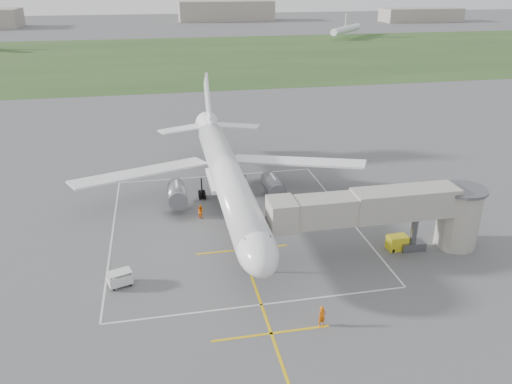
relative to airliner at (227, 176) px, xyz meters
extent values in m
plane|color=#4F5052|center=(0.00, -0.75, -4.39)|extent=(700.00, 700.00, 0.00)
cube|color=#2B4920|center=(0.00, 129.25, -4.38)|extent=(700.00, 120.00, 0.02)
cube|color=#E6B50D|center=(0.00, -5.75, -4.38)|extent=(0.25, 60.00, 0.01)
cube|color=#E6B50D|center=(0.00, -24.75, -4.38)|extent=(10.00, 0.25, 0.01)
cube|color=#E6B50D|center=(0.00, -10.75, -4.38)|extent=(10.00, 0.25, 0.01)
cube|color=silver|center=(0.00, 11.25, -4.38)|extent=(28.00, 0.20, 0.01)
cube|color=silver|center=(0.00, -20.75, -4.38)|extent=(28.00, 0.20, 0.01)
cube|color=silver|center=(-14.00, -4.75, -4.38)|extent=(0.20, 32.00, 0.01)
cube|color=silver|center=(14.00, -4.75, -4.38)|extent=(0.20, 32.00, 0.01)
cylinder|color=white|center=(0.00, -0.75, 0.11)|extent=(3.80, 36.00, 3.80)
ellipsoid|color=white|center=(0.00, -18.75, 0.11)|extent=(3.80, 7.22, 3.80)
cube|color=black|center=(0.00, -19.65, 1.16)|extent=(2.40, 1.60, 0.99)
cone|color=white|center=(0.00, 19.75, 0.51)|extent=(3.80, 6.00, 3.80)
cube|color=white|center=(10.50, 5.25, -0.74)|extent=(17.93, 11.24, 1.23)
cube|color=white|center=(-10.50, 5.25, -0.74)|extent=(17.93, 11.24, 1.23)
cube|color=white|center=(0.00, 2.25, -1.44)|extent=(4.20, 8.00, 0.50)
cube|color=white|center=(0.00, 20.45, 4.81)|extent=(0.30, 7.89, 8.65)
cube|color=white|center=(0.00, 18.25, 1.81)|extent=(0.35, 5.00, 1.20)
cube|color=white|center=(4.20, 19.45, 0.71)|extent=(7.85, 5.03, 0.20)
cube|color=white|center=(-4.20, 19.45, 0.71)|extent=(7.85, 5.03, 0.20)
cylinder|color=slate|center=(6.20, 1.75, -2.49)|extent=(2.30, 4.20, 2.30)
cube|color=white|center=(6.20, 1.45, -1.69)|extent=(0.25, 2.40, 1.20)
cylinder|color=slate|center=(-6.20, 1.75, -2.49)|extent=(2.30, 4.20, 2.30)
cube|color=white|center=(-6.20, 1.45, -1.69)|extent=(0.25, 2.40, 1.20)
cylinder|color=black|center=(0.00, -15.25, -3.09)|extent=(0.18, 0.18, 2.60)
cylinder|color=black|center=(-0.11, -15.25, -3.99)|extent=(0.28, 0.80, 0.80)
cylinder|color=black|center=(0.11, -15.25, -3.99)|extent=(0.28, 0.80, 0.80)
cylinder|color=black|center=(2.90, 3.75, -2.99)|extent=(0.22, 0.22, 2.80)
cylinder|color=black|center=(2.62, 3.40, -3.91)|extent=(0.32, 0.96, 0.96)
cylinder|color=black|center=(3.18, 3.40, -3.91)|extent=(0.32, 0.96, 0.96)
cylinder|color=black|center=(2.62, 4.10, -3.91)|extent=(0.32, 0.96, 0.96)
cylinder|color=black|center=(3.18, 4.10, -3.91)|extent=(0.32, 0.96, 0.96)
cylinder|color=black|center=(-2.90, 3.75, -2.99)|extent=(0.22, 0.22, 2.80)
cylinder|color=black|center=(-3.18, 3.40, -3.91)|extent=(0.32, 0.96, 0.96)
cylinder|color=black|center=(-2.62, 3.40, -3.91)|extent=(0.32, 0.96, 0.96)
cylinder|color=black|center=(-3.18, 4.10, -3.91)|extent=(0.32, 0.96, 0.96)
cylinder|color=black|center=(-2.62, 4.10, -3.91)|extent=(0.32, 0.96, 0.96)
cube|color=#99968A|center=(7.74, -14.25, 1.21)|extent=(11.09, 2.90, 2.80)
cube|color=#99968A|center=(16.46, -14.25, 1.31)|extent=(11.09, 3.10, 3.00)
cube|color=#99968A|center=(3.40, -14.25, 1.21)|extent=(2.60, 3.40, 3.00)
cylinder|color=#595B61|center=(18.00, -14.25, -2.29)|extent=(0.70, 0.70, 4.20)
cube|color=#595B61|center=(18.00, -14.25, -3.94)|extent=(2.60, 1.40, 0.90)
cylinder|color=#99968A|center=(23.00, -14.25, -1.19)|extent=(4.40, 4.40, 6.40)
cylinder|color=#595B61|center=(23.00, -14.25, 2.21)|extent=(5.00, 5.00, 0.30)
cylinder|color=black|center=(17.00, -14.25, -4.04)|extent=(0.70, 0.30, 0.70)
cylinder|color=black|center=(19.00, -14.25, -4.04)|extent=(0.70, 0.30, 0.70)
cube|color=gold|center=(16.41, -13.87, -3.61)|extent=(2.15, 1.45, 1.57)
cylinder|color=black|center=(15.70, -14.48, -4.16)|extent=(0.23, 0.47, 0.46)
cylinder|color=black|center=(17.17, -14.41, -4.16)|extent=(0.23, 0.47, 0.46)
cube|color=silver|center=(-12.55, -15.17, -3.64)|extent=(2.50, 1.93, 0.97)
cube|color=silver|center=(-12.55, -15.17, -2.89)|extent=(2.50, 1.93, 0.07)
cylinder|color=black|center=(-13.23, -15.94, -3.47)|extent=(0.07, 0.07, 1.15)
cylinder|color=black|center=(-11.55, -15.40, -3.47)|extent=(0.07, 0.07, 1.15)
cylinder|color=black|center=(-13.55, -14.93, -3.47)|extent=(0.07, 0.07, 1.15)
cylinder|color=black|center=(-11.87, -14.39, -3.47)|extent=(0.07, 0.07, 1.15)
cylinder|color=black|center=(-13.16, -15.87, -4.22)|extent=(0.26, 0.38, 0.35)
cylinder|color=black|center=(-11.65, -15.39, -4.22)|extent=(0.26, 0.38, 0.35)
cylinder|color=black|center=(-13.45, -14.95, -4.22)|extent=(0.26, 0.38, 0.35)
cylinder|color=black|center=(-11.94, -14.46, -4.22)|extent=(0.26, 0.38, 0.35)
imported|color=#D95A06|center=(4.39, -24.59, -3.43)|extent=(0.80, 0.64, 1.92)
imported|color=orange|center=(-3.64, -2.19, -3.52)|extent=(1.06, 1.07, 1.74)
cube|color=gray|center=(40.00, 279.25, 1.61)|extent=(60.00, 20.00, 12.00)
cube|color=gray|center=(160.00, 249.25, -0.39)|extent=(50.00, 18.00, 8.00)
cylinder|color=white|center=(82.78, 176.87, -0.89)|extent=(23.58, 26.10, 3.20)
cube|color=white|center=(82.78, 176.87, 3.61)|extent=(2.87, 3.20, 5.50)
camera|label=1|loc=(-7.74, -56.98, 22.86)|focal=35.00mm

